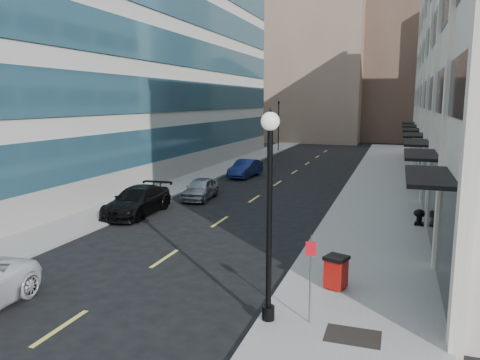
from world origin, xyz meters
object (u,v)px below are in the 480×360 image
Objects in this scene: trash_bin at (336,271)px; urn_planter at (419,215)px; car_black_pickup at (137,201)px; car_silver_sedan at (200,189)px; sign_post at (311,267)px; lamppost at (269,198)px; traffic_signal at (279,104)px; car_blue_sedan at (245,169)px.

trash_bin is 1.38× the size of urn_planter.
car_black_pickup reaches higher than urn_planter.
car_silver_sedan is 17.59m from sign_post.
lamppost reaches higher than sign_post.
urn_planter is at bearing 63.93° from sign_post.
sign_post is (1.10, 0.19, -1.84)m from lamppost.
traffic_signal is 6.48× the size of trash_bin.
car_blue_sedan is at bearing 109.50° from lamppost.
sign_post is at bearing -74.80° from traffic_signal.
car_silver_sedan is at bearing 119.72° from lamppost.
car_black_pickup is 14.49m from lamppost.
car_black_pickup is 13.63m from trash_bin.
lamppost is 2.15m from sign_post.
trash_bin is (12.27, -41.20, -4.99)m from traffic_signal.
traffic_signal reaches higher than car_blue_sedan.
lamppost is (8.50, -14.89, 2.89)m from car_silver_sedan.
traffic_signal is 8.95× the size of urn_planter.
traffic_signal reaches higher than car_silver_sedan.
traffic_signal is 43.28m from trash_bin.
car_blue_sedan is (1.60, 14.00, -0.05)m from car_black_pickup.
car_silver_sedan is 0.92× the size of car_blue_sedan.
car_silver_sedan is 3.61× the size of trash_bin.
car_silver_sedan is (2.30, -29.11, -5.06)m from traffic_signal.
lamppost is 7.44× the size of urn_planter.
traffic_signal is 35.76m from urn_planter.
lamppost is 13.07m from urn_planter.
car_blue_sedan is 5.44× the size of urn_planter.
traffic_signal reaches higher than lamppost.
traffic_signal is 34.37m from car_black_pickup.
car_silver_sedan is 4.99× the size of urn_planter.
lamppost is at bearing 178.73° from sign_post.
car_blue_sedan is at bearing 85.10° from car_silver_sedan.
lamppost reaches higher than car_silver_sedan.
car_black_pickup is at bearing -91.79° from car_blue_sedan.
traffic_signal is 1.79× the size of car_silver_sedan.
trash_bin is 4.24m from lamppost.
urn_planter is (14.40, 1.98, -0.13)m from car_black_pickup.
traffic_signal reaches higher than urn_planter.
car_blue_sedan is 1.73× the size of sign_post.
lamppost is at bearing -76.21° from traffic_signal.
car_silver_sedan is at bearing 167.22° from urn_planter.
traffic_signal is 29.64m from car_silver_sedan.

